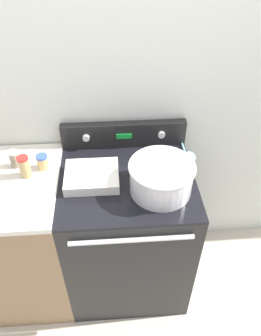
{
  "coord_description": "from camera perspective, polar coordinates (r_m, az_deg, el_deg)",
  "views": [
    {
      "loc": [
        -0.07,
        -0.95,
        2.15
      ],
      "look_at": [
        0.02,
        0.34,
        1.01
      ],
      "focal_mm": 35.0,
      "sensor_mm": 36.0,
      "label": 1
    }
  ],
  "objects": [
    {
      "name": "mixing_bowl",
      "position": [
        1.64,
        5.38,
        -1.49
      ],
      "size": [
        0.33,
        0.33,
        0.17
      ],
      "color": "silver",
      "rests_on": "stove_range"
    },
    {
      "name": "kitchen_wall",
      "position": [
        1.87,
        -1.39,
        12.61
      ],
      "size": [
        8.0,
        0.05,
        2.5
      ],
      "color": "silver",
      "rests_on": "ground_plane"
    },
    {
      "name": "control_panel",
      "position": [
        1.94,
        -1.19,
        5.91
      ],
      "size": [
        0.73,
        0.07,
        0.15
      ],
      "color": "black",
      "rests_on": "stove_range"
    },
    {
      "name": "spice_jar_blue_cap",
      "position": [
        1.83,
        -15.05,
        1.04
      ],
      "size": [
        0.06,
        0.06,
        0.09
      ],
      "color": "tan",
      "rests_on": "side_counter"
    },
    {
      "name": "stove_range",
      "position": [
        2.11,
        -0.52,
        -11.27
      ],
      "size": [
        0.73,
        0.68,
        0.95
      ],
      "color": "black",
      "rests_on": "ground_plane"
    },
    {
      "name": "ground_plane",
      "position": [
        2.35,
        0.11,
        -24.69
      ],
      "size": [
        12.0,
        12.0,
        0.0
      ],
      "primitive_type": "plane",
      "color": "beige"
    },
    {
      "name": "spice_jar_white_cap",
      "position": [
        1.89,
        -19.6,
        1.51
      ],
      "size": [
        0.05,
        0.05,
        0.1
      ],
      "color": "gray",
      "rests_on": "side_counter"
    },
    {
      "name": "spice_jar_red_cap",
      "position": [
        1.8,
        -17.97,
        0.24
      ],
      "size": [
        0.06,
        0.06,
        0.13
      ],
      "color": "tan",
      "rests_on": "side_counter"
    },
    {
      "name": "side_counter",
      "position": [
        2.19,
        -18.85,
        -11.58
      ],
      "size": [
        0.62,
        0.65,
        0.96
      ],
      "color": "#896B4C",
      "rests_on": "ground_plane"
    },
    {
      "name": "ladle",
      "position": [
        1.86,
        9.98,
        1.91
      ],
      "size": [
        0.08,
        0.33,
        0.08
      ],
      "color": "#7AB2C6",
      "rests_on": "stove_range"
    },
    {
      "name": "casserole_dish",
      "position": [
        1.73,
        -6.76,
        -1.37
      ],
      "size": [
        0.28,
        0.24,
        0.06
      ],
      "color": "silver",
      "rests_on": "stove_range"
    }
  ]
}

